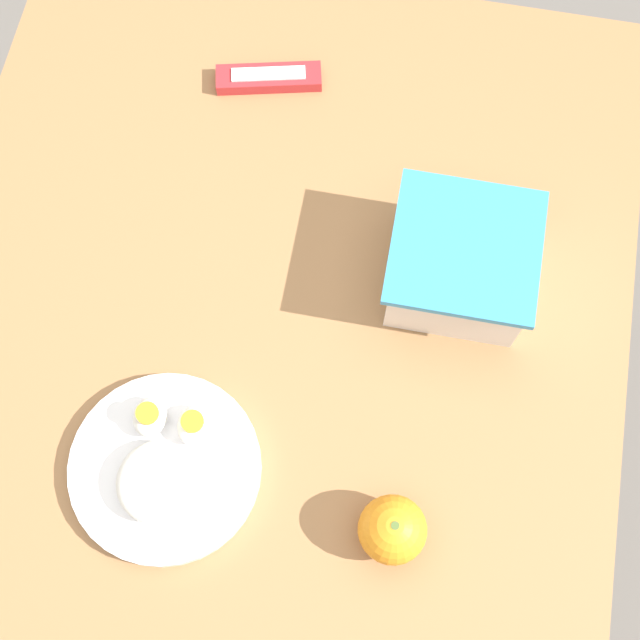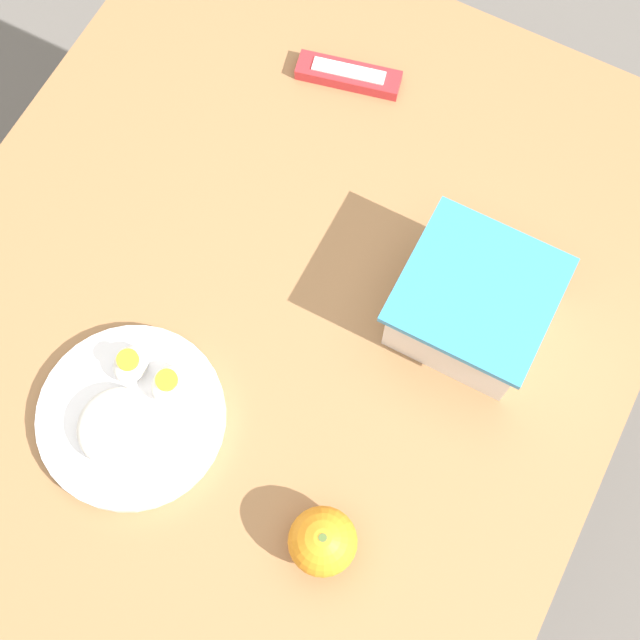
% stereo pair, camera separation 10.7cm
% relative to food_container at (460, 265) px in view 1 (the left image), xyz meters
% --- Properties ---
extents(ground_plane, '(10.00, 10.00, 0.00)m').
position_rel_food_container_xyz_m(ground_plane, '(0.09, -0.21, -0.77)').
color(ground_plane, '#66605B').
extents(table, '(1.05, 0.88, 0.72)m').
position_rel_food_container_xyz_m(table, '(0.09, -0.21, -0.15)').
color(table, '#996B42').
rests_on(table, ground_plane).
extents(food_container, '(0.17, 0.17, 0.10)m').
position_rel_food_container_xyz_m(food_container, '(0.00, 0.00, 0.00)').
color(food_container, white).
rests_on(food_container, table).
extents(orange_fruit, '(0.08, 0.08, 0.08)m').
position_rel_food_container_xyz_m(orange_fruit, '(0.32, -0.03, -0.01)').
color(orange_fruit, orange).
rests_on(orange_fruit, table).
extents(rice_plate, '(0.22, 0.22, 0.05)m').
position_rel_food_container_xyz_m(rice_plate, '(0.30, -0.30, -0.03)').
color(rice_plate, white).
rests_on(rice_plate, table).
extents(candy_bar, '(0.07, 0.15, 0.02)m').
position_rel_food_container_xyz_m(candy_bar, '(-0.24, -0.29, -0.04)').
color(candy_bar, '#B7282D').
rests_on(candy_bar, table).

